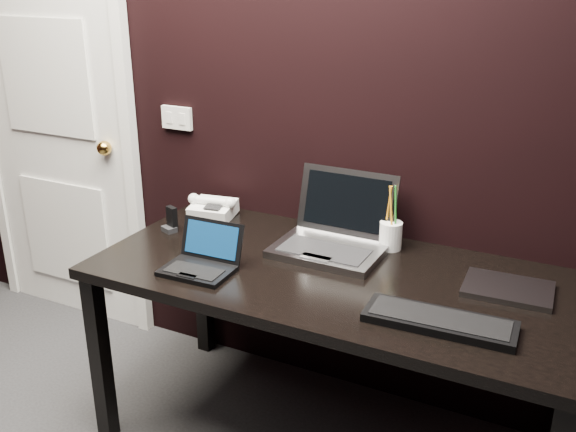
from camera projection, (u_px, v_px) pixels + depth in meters
The scene contains 11 objects.
wall_back at pixel (306, 87), 2.51m from camera, with size 4.00×4.00×0.00m, color black.
door at pixel (54, 119), 3.14m from camera, with size 0.99×0.10×2.14m.
wall_switch at pixel (177, 118), 2.82m from camera, with size 0.15×0.02×0.10m.
desk at pixel (333, 291), 2.28m from camera, with size 1.70×0.80×0.74m.
netbook at pixel (201, 261), 2.25m from camera, with size 0.25×0.22×0.16m.
silver_laptop at pixel (333, 237), 2.41m from camera, with size 0.40×0.36×0.27m.
ext_keyboard at pixel (440, 321), 1.90m from camera, with size 0.45×0.17×0.03m.
closed_laptop at pixel (508, 289), 2.10m from camera, with size 0.29×0.22×0.02m.
desk_phone at pixel (213, 208), 2.73m from camera, with size 0.22×0.19×0.11m.
mobile_phone at pixel (171, 222), 2.58m from camera, with size 0.07×0.07×0.10m.
pen_cup at pixel (391, 234), 2.41m from camera, with size 0.11×0.11×0.25m.
Camera 1 is at (1.07, -0.49, 1.73)m, focal length 40.00 mm.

